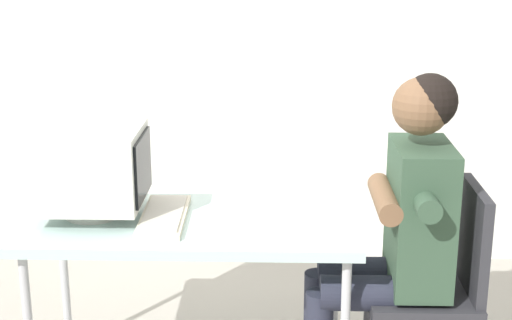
# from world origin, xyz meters

# --- Properties ---
(desk) EXTENTS (1.32, 0.64, 0.74)m
(desk) POSITION_xyz_m (0.00, 0.00, 0.68)
(desk) COLOR #B7B7BC
(desk) RESTS_ON ground_plane
(crt_monitor) EXTENTS (0.42, 0.39, 0.36)m
(crt_monitor) POSITION_xyz_m (-0.39, 0.04, 0.94)
(crt_monitor) COLOR silver
(crt_monitor) RESTS_ON desk
(keyboard) EXTENTS (0.18, 0.46, 0.03)m
(keyboard) POSITION_xyz_m (-0.11, 0.00, 0.75)
(keyboard) COLOR beige
(keyboard) RESTS_ON desk
(office_chair) EXTENTS (0.43, 0.43, 0.90)m
(office_chair) POSITION_xyz_m (0.98, -0.04, 0.51)
(office_chair) COLOR #4C4C51
(office_chair) RESTS_ON ground_plane
(person_seated) EXTENTS (0.68, 0.58, 1.34)m
(person_seated) POSITION_xyz_m (0.81, -0.04, 0.75)
(person_seated) COLOR #334C38
(person_seated) RESTS_ON ground_plane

